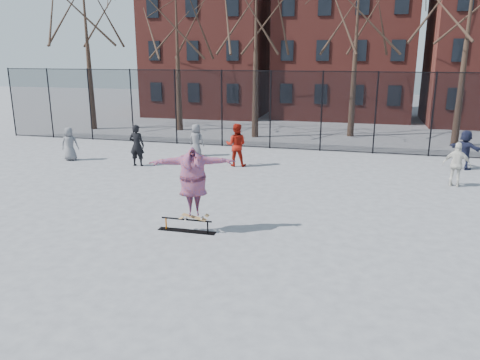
% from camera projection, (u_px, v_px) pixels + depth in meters
% --- Properties ---
extents(ground, '(100.00, 100.00, 0.00)m').
position_uv_depth(ground, '(227.00, 247.00, 11.99)').
color(ground, slate).
extents(skate_rail, '(1.66, 0.25, 0.37)m').
position_uv_depth(skate_rail, '(187.00, 226.00, 13.02)').
color(skate_rail, black).
rests_on(skate_rail, ground).
extents(skateboard, '(0.75, 0.18, 0.09)m').
position_uv_depth(skateboard, '(194.00, 218.00, 12.90)').
color(skateboard, olive).
rests_on(skateboard, skate_rail).
extents(skater, '(2.41, 1.42, 1.90)m').
position_uv_depth(skater, '(193.00, 183.00, 12.64)').
color(skater, '#4F398F').
rests_on(skater, skateboard).
extents(bystander_grey, '(0.83, 0.61, 1.55)m').
position_uv_depth(bystander_grey, '(196.00, 140.00, 22.44)').
color(bystander_grey, '#5F5E62').
rests_on(bystander_grey, ground).
extents(bystander_black, '(0.69, 0.48, 1.83)m').
position_uv_depth(bystander_black, '(137.00, 145.00, 20.46)').
color(bystander_black, black).
rests_on(bystander_black, ground).
extents(bystander_red, '(0.97, 0.79, 1.87)m').
position_uv_depth(bystander_red, '(236.00, 145.00, 20.44)').
color(bystander_red, '#9A180D').
rests_on(bystander_red, ground).
extents(bystander_white, '(1.04, 0.63, 1.66)m').
position_uv_depth(bystander_white, '(457.00, 165.00, 17.28)').
color(bystander_white, silver).
rests_on(bystander_white, ground).
extents(bystander_navy, '(1.52, 1.39, 1.69)m').
position_uv_depth(bystander_navy, '(465.00, 150.00, 19.88)').
color(bystander_navy, '#1B1E37').
rests_on(bystander_navy, ground).
extents(bystander_extra, '(0.88, 0.73, 1.54)m').
position_uv_depth(bystander_extra, '(70.00, 144.00, 21.56)').
color(bystander_extra, slate).
rests_on(bystander_extra, ground).
extents(fence, '(34.03, 0.07, 4.00)m').
position_uv_depth(fence, '(297.00, 110.00, 23.61)').
color(fence, black).
rests_on(fence, ground).
extents(tree_row, '(33.66, 7.46, 10.67)m').
position_uv_depth(tree_row, '(306.00, 6.00, 26.16)').
color(tree_row, black).
rests_on(tree_row, ground).
extents(rowhouses, '(29.00, 7.00, 13.00)m').
position_uv_depth(rowhouses, '(333.00, 36.00, 34.53)').
color(rowhouses, maroon).
rests_on(rowhouses, ground).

